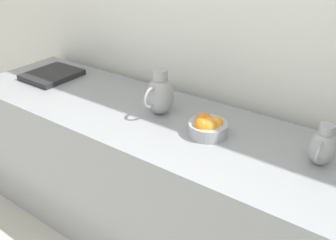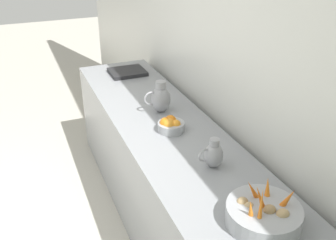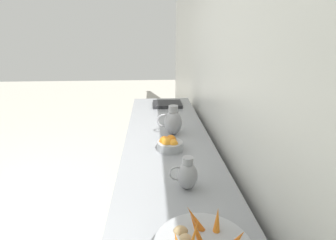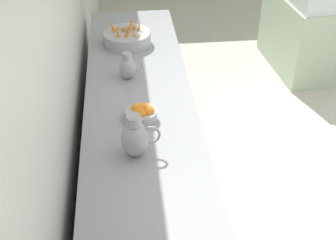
% 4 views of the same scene
% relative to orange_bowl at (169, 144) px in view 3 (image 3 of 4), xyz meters
% --- Properties ---
extents(tile_wall_left, '(0.10, 9.24, 3.00)m').
position_rel_orange_bowl_xyz_m(tile_wall_left, '(-0.47, 0.56, 0.54)').
color(tile_wall_left, silver).
rests_on(tile_wall_left, ground_plane).
extents(prep_counter, '(0.71, 3.32, 0.91)m').
position_rel_orange_bowl_xyz_m(prep_counter, '(-0.00, 0.06, -0.50)').
color(prep_counter, gray).
rests_on(prep_counter, ground_plane).
extents(orange_bowl, '(0.19, 0.19, 0.11)m').
position_rel_orange_bowl_xyz_m(orange_bowl, '(0.00, 0.00, 0.00)').
color(orange_bowl, '#9EA0A5').
rests_on(orange_bowl, prep_counter).
extents(metal_pitcher_tall, '(0.21, 0.15, 0.25)m').
position_rel_orange_bowl_xyz_m(metal_pitcher_tall, '(-0.05, -0.32, 0.07)').
color(metal_pitcher_tall, '#939399').
rests_on(metal_pitcher_tall, prep_counter).
extents(metal_pitcher_short, '(0.16, 0.11, 0.19)m').
position_rel_orange_bowl_xyz_m(metal_pitcher_short, '(-0.07, 0.51, 0.04)').
color(metal_pitcher_short, '#939399').
rests_on(metal_pitcher_short, prep_counter).
extents(counter_sink_basin, '(0.34, 0.30, 0.04)m').
position_rel_orange_bowl_xyz_m(counter_sink_basin, '(-0.06, -1.24, -0.03)').
color(counter_sink_basin, '#232326').
rests_on(counter_sink_basin, prep_counter).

